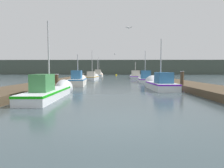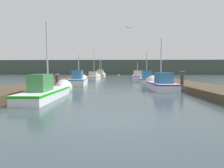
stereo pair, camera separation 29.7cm
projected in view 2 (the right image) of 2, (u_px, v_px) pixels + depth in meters
name	position (u px, v px, depth m)	size (l,w,h in m)	color
ground_plane	(112.00, 123.00, 5.65)	(200.00, 200.00, 0.00)	#38474C
dock_left	(60.00, 82.00, 21.78)	(2.84, 40.00, 0.41)	#4C3D2B
dock_right	(174.00, 82.00, 21.40)	(2.84, 40.00, 0.41)	#4C3D2B
distant_shore_ridge	(118.00, 68.00, 74.96)	(120.00, 16.00, 4.95)	#424C42
fishing_boat_0	(50.00, 91.00, 11.14)	(1.37, 6.14, 4.48)	silver
fishing_boat_1	(160.00, 84.00, 15.85)	(1.76, 5.18, 4.38)	silver
fishing_boat_2	(79.00, 80.00, 20.27)	(1.77, 5.29, 3.40)	silver
fishing_boat_3	(146.00, 79.00, 25.46)	(2.01, 5.20, 4.49)	silver
fishing_boat_4	(94.00, 77.00, 30.90)	(1.80, 4.77, 4.90)	silver
fishing_boat_5	(137.00, 76.00, 35.70)	(2.06, 5.80, 3.54)	silver
fishing_boat_6	(100.00, 75.00, 40.72)	(2.00, 4.54, 4.26)	silver
fishing_boat_7	(101.00, 75.00, 45.35)	(1.76, 4.97, 4.82)	silver
mooring_piling_0	(85.00, 77.00, 28.66)	(0.31, 0.31, 1.01)	#473523
mooring_piling_1	(57.00, 81.00, 16.79)	(0.34, 0.34, 1.18)	#473523
mooring_piling_2	(182.00, 81.00, 14.78)	(0.29, 0.29, 1.43)	#473523
mooring_piling_3	(150.00, 76.00, 29.35)	(0.26, 0.26, 1.24)	#473523
channel_buoy	(119.00, 75.00, 52.96)	(0.54, 0.54, 1.04)	gold
seagull_lead	(129.00, 28.00, 16.79)	(0.56, 0.29, 0.12)	white
seagull_1	(117.00, 54.00, 33.74)	(0.30, 0.56, 0.12)	white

